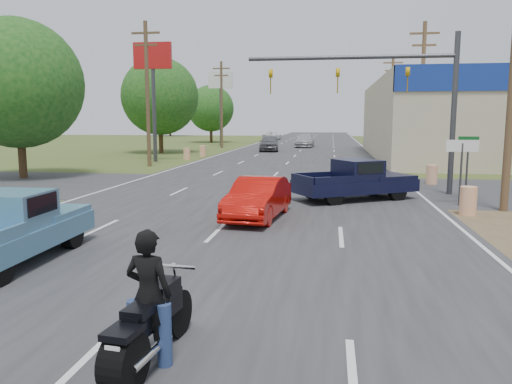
% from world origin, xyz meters
% --- Properties ---
extents(ground, '(200.00, 200.00, 0.00)m').
position_xyz_m(ground, '(0.00, 0.00, 0.00)').
color(ground, '#415522').
rests_on(ground, ground).
extents(main_road, '(15.00, 180.00, 0.02)m').
position_xyz_m(main_road, '(0.00, 40.00, 0.01)').
color(main_road, '#2D2D30').
rests_on(main_road, ground).
extents(cross_road, '(120.00, 10.00, 0.02)m').
position_xyz_m(cross_road, '(0.00, 18.00, 0.01)').
color(cross_road, '#2D2D30').
rests_on(cross_road, ground).
extents(utility_pole_2, '(2.00, 0.28, 10.00)m').
position_xyz_m(utility_pole_2, '(9.50, 31.00, 5.32)').
color(utility_pole_2, '#4C3823').
rests_on(utility_pole_2, ground).
extents(utility_pole_3, '(2.00, 0.28, 10.00)m').
position_xyz_m(utility_pole_3, '(9.50, 49.00, 5.32)').
color(utility_pole_3, '#4C3823').
rests_on(utility_pole_3, ground).
extents(utility_pole_5, '(2.00, 0.28, 10.00)m').
position_xyz_m(utility_pole_5, '(-9.50, 28.00, 5.32)').
color(utility_pole_5, '#4C3823').
rests_on(utility_pole_5, ground).
extents(utility_pole_6, '(2.00, 0.28, 10.00)m').
position_xyz_m(utility_pole_6, '(-9.50, 52.00, 5.32)').
color(utility_pole_6, '#4C3823').
rests_on(utility_pole_6, ground).
extents(tree_0, '(7.14, 7.14, 8.84)m').
position_xyz_m(tree_0, '(-14.00, 20.00, 5.26)').
color(tree_0, '#422D19').
rests_on(tree_0, ground).
extents(tree_1, '(7.56, 7.56, 9.36)m').
position_xyz_m(tree_1, '(-13.50, 42.00, 5.57)').
color(tree_1, '#422D19').
rests_on(tree_1, ground).
extents(tree_2, '(6.72, 6.72, 8.32)m').
position_xyz_m(tree_2, '(-14.20, 66.00, 4.95)').
color(tree_2, '#422D19').
rests_on(tree_2, ground).
extents(tree_5, '(7.98, 7.98, 9.88)m').
position_xyz_m(tree_5, '(30.00, 95.00, 5.88)').
color(tree_5, '#422D19').
rests_on(tree_5, ground).
extents(tree_6, '(8.82, 8.82, 10.92)m').
position_xyz_m(tree_6, '(-30.00, 95.00, 6.51)').
color(tree_6, '#422D19').
rests_on(tree_6, ground).
extents(barrel_0, '(0.56, 0.56, 1.00)m').
position_xyz_m(barrel_0, '(8.00, 12.00, 0.50)').
color(barrel_0, orange).
rests_on(barrel_0, ground).
extents(barrel_1, '(0.56, 0.56, 1.00)m').
position_xyz_m(barrel_1, '(8.40, 20.50, 0.50)').
color(barrel_1, orange).
rests_on(barrel_1, ground).
extents(barrel_2, '(0.56, 0.56, 1.00)m').
position_xyz_m(barrel_2, '(-8.50, 34.00, 0.50)').
color(barrel_2, orange).
rests_on(barrel_2, ground).
extents(barrel_3, '(0.56, 0.56, 1.00)m').
position_xyz_m(barrel_3, '(-8.20, 38.00, 0.50)').
color(barrel_3, orange).
rests_on(barrel_3, ground).
extents(pole_sign_left_near, '(3.00, 0.35, 9.20)m').
position_xyz_m(pole_sign_left_near, '(-10.50, 32.00, 7.17)').
color(pole_sign_left_near, '#3F3F44').
rests_on(pole_sign_left_near, ground).
extents(pole_sign_left_far, '(3.00, 0.35, 9.20)m').
position_xyz_m(pole_sign_left_far, '(-10.50, 56.00, 7.17)').
color(pole_sign_left_far, '#3F3F44').
rests_on(pole_sign_left_far, ground).
extents(lane_sign, '(1.20, 0.08, 2.52)m').
position_xyz_m(lane_sign, '(8.20, 14.00, 1.90)').
color(lane_sign, '#3F3F44').
rests_on(lane_sign, ground).
extents(street_name_sign, '(0.80, 0.08, 2.61)m').
position_xyz_m(street_name_sign, '(8.80, 15.50, 1.61)').
color(street_name_sign, '#3F3F44').
rests_on(street_name_sign, ground).
extents(signal_mast, '(9.12, 0.40, 7.00)m').
position_xyz_m(signal_mast, '(5.82, 17.00, 4.80)').
color(signal_mast, '#3F3F44').
rests_on(signal_mast, ground).
extents(red_convertible, '(1.91, 4.28, 1.37)m').
position_xyz_m(red_convertible, '(0.91, 10.27, 0.68)').
color(red_convertible, '#BA0F08').
rests_on(red_convertible, ground).
extents(motorcycle, '(0.75, 2.32, 1.18)m').
position_xyz_m(motorcycle, '(0.91, 0.09, 0.52)').
color(motorcycle, black).
rests_on(motorcycle, ground).
extents(rider, '(0.69, 0.50, 1.77)m').
position_xyz_m(rider, '(0.92, 0.15, 0.88)').
color(rider, black).
rests_on(rider, ground).
extents(blue_pickup, '(2.02, 5.02, 1.65)m').
position_xyz_m(blue_pickup, '(-4.03, 4.36, 0.83)').
color(blue_pickup, black).
rests_on(blue_pickup, ground).
extents(navy_pickup, '(5.29, 4.26, 1.66)m').
position_xyz_m(navy_pickup, '(4.38, 14.86, 0.84)').
color(navy_pickup, black).
rests_on(navy_pickup, ground).
extents(distant_car_grey, '(2.50, 5.15, 1.69)m').
position_xyz_m(distant_car_grey, '(-3.23, 46.62, 0.85)').
color(distant_car_grey, '#5C5C61').
rests_on(distant_car_grey, ground).
extents(distant_car_silver, '(2.33, 5.47, 1.57)m').
position_xyz_m(distant_car_silver, '(0.08, 55.19, 0.79)').
color(distant_car_silver, '#B6B5BA').
rests_on(distant_car_silver, ground).
extents(distant_car_white, '(3.01, 5.28, 1.39)m').
position_xyz_m(distant_car_white, '(-6.50, 77.21, 0.69)').
color(distant_car_white, white).
rests_on(distant_car_white, ground).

